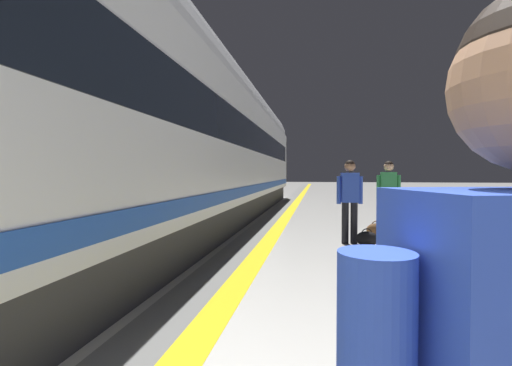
% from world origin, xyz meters
% --- Properties ---
extents(safety_line_strip, '(0.36, 80.00, 0.01)m').
position_xyz_m(safety_line_strip, '(-0.48, 10.00, 0.00)').
color(safety_line_strip, yellow).
rests_on(safety_line_strip, ground).
extents(tactile_edge_band, '(0.75, 80.00, 0.01)m').
position_xyz_m(tactile_edge_band, '(-0.88, 10.00, 0.00)').
color(tactile_edge_band, slate).
rests_on(tactile_edge_band, ground).
extents(high_speed_train, '(2.94, 28.65, 4.97)m').
position_xyz_m(high_speed_train, '(-2.73, 8.49, 2.50)').
color(high_speed_train, '#38383D').
rests_on(high_speed_train, ground).
extents(passenger_near, '(0.55, 0.23, 1.75)m').
position_xyz_m(passenger_near, '(2.21, 9.44, 1.02)').
color(passenger_near, black).
rests_on(passenger_near, ground).
extents(duffel_bag_near, '(0.44, 0.26, 0.36)m').
position_xyz_m(duffel_bag_near, '(1.89, 9.13, 0.15)').
color(duffel_bag_near, brown).
rests_on(duffel_bag_near, ground).
extents(passenger_mid, '(0.53, 0.26, 1.73)m').
position_xyz_m(passenger_mid, '(1.21, 8.13, 1.01)').
color(passenger_mid, black).
rests_on(passenger_mid, ground).
extents(duffel_bag_mid, '(0.44, 0.26, 0.36)m').
position_xyz_m(duffel_bag_mid, '(1.53, 7.90, 0.15)').
color(duffel_bag_mid, black).
rests_on(duffel_bag_mid, ground).
extents(waste_bin, '(0.46, 0.46, 0.91)m').
position_xyz_m(waste_bin, '(2.54, 9.88, 0.46)').
color(waste_bin, '#2D6638').
rests_on(waste_bin, ground).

